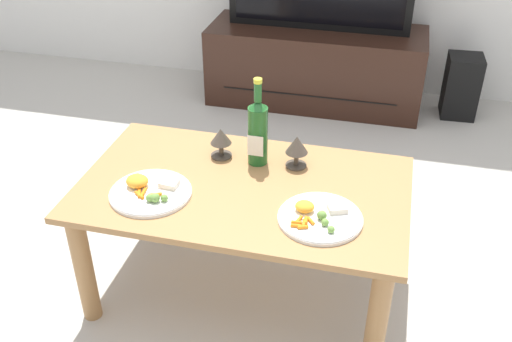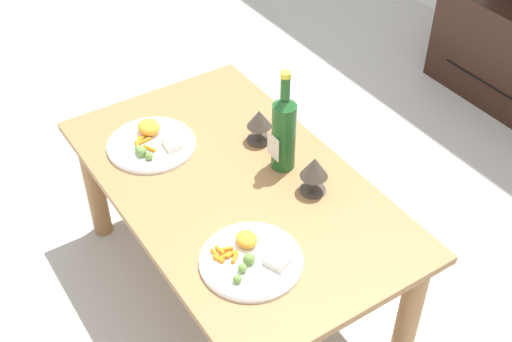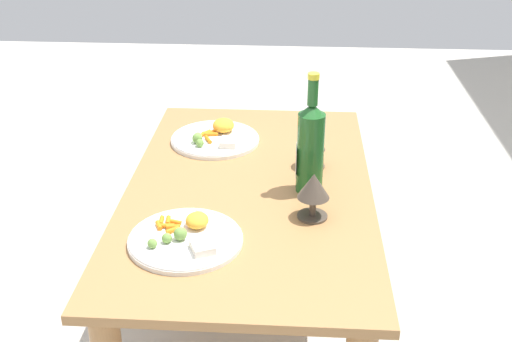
{
  "view_description": "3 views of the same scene",
  "coord_description": "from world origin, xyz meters",
  "px_view_note": "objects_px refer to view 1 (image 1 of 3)",
  "views": [
    {
      "loc": [
        0.47,
        -1.69,
        1.69
      ],
      "look_at": [
        0.04,
        0.03,
        0.56
      ],
      "focal_mm": 41.05,
      "sensor_mm": 36.0,
      "label": 1
    },
    {
      "loc": [
        1.34,
        -0.79,
        1.89
      ],
      "look_at": [
        0.04,
        0.05,
        0.56
      ],
      "focal_mm": 47.29,
      "sensor_mm": 36.0,
      "label": 2
    },
    {
      "loc": [
        1.62,
        0.12,
        1.38
      ],
      "look_at": [
        0.01,
        0.02,
        0.56
      ],
      "focal_mm": 45.05,
      "sensor_mm": 36.0,
      "label": 3
    }
  ],
  "objects_px": {
    "wine_bottle": "(258,130)",
    "dinner_plate_left": "(150,191)",
    "goblet_left": "(221,138)",
    "goblet_right": "(297,146)",
    "floor_speaker": "(461,86)",
    "dinner_plate_right": "(319,217)",
    "dining_table": "(243,206)",
    "tv_stand": "(315,66)"
  },
  "relations": [
    {
      "from": "dining_table",
      "to": "goblet_right",
      "type": "distance_m",
      "value": 0.3
    },
    {
      "from": "tv_stand",
      "to": "dinner_plate_left",
      "type": "bearing_deg",
      "value": -98.61
    },
    {
      "from": "dinner_plate_left",
      "to": "dinner_plate_right",
      "type": "relative_size",
      "value": 1.02
    },
    {
      "from": "floor_speaker",
      "to": "goblet_right",
      "type": "xyz_separation_m",
      "value": [
        -0.73,
        -1.64,
        0.4
      ]
    },
    {
      "from": "tv_stand",
      "to": "floor_speaker",
      "type": "xyz_separation_m",
      "value": [
        0.91,
        0.02,
        -0.05
      ]
    },
    {
      "from": "dining_table",
      "to": "goblet_right",
      "type": "relative_size",
      "value": 9.32
    },
    {
      "from": "goblet_right",
      "to": "dinner_plate_left",
      "type": "distance_m",
      "value": 0.57
    },
    {
      "from": "wine_bottle",
      "to": "goblet_left",
      "type": "bearing_deg",
      "value": 176.9
    },
    {
      "from": "floor_speaker",
      "to": "tv_stand",
      "type": "bearing_deg",
      "value": 178.24
    },
    {
      "from": "wine_bottle",
      "to": "dinner_plate_left",
      "type": "height_order",
      "value": "wine_bottle"
    },
    {
      "from": "goblet_right",
      "to": "dinner_plate_right",
      "type": "distance_m",
      "value": 0.35
    },
    {
      "from": "tv_stand",
      "to": "floor_speaker",
      "type": "relative_size",
      "value": 3.46
    },
    {
      "from": "dining_table",
      "to": "floor_speaker",
      "type": "distance_m",
      "value": 2.04
    },
    {
      "from": "wine_bottle",
      "to": "goblet_left",
      "type": "relative_size",
      "value": 2.88
    },
    {
      "from": "goblet_right",
      "to": "goblet_left",
      "type": "bearing_deg",
      "value": 180.0
    },
    {
      "from": "dining_table",
      "to": "tv_stand",
      "type": "relative_size",
      "value": 0.89
    },
    {
      "from": "wine_bottle",
      "to": "goblet_left",
      "type": "height_order",
      "value": "wine_bottle"
    },
    {
      "from": "goblet_right",
      "to": "floor_speaker",
      "type": "bearing_deg",
      "value": 65.95
    },
    {
      "from": "dining_table",
      "to": "tv_stand",
      "type": "distance_m",
      "value": 1.81
    },
    {
      "from": "floor_speaker",
      "to": "goblet_right",
      "type": "bearing_deg",
      "value": -116.94
    },
    {
      "from": "goblet_right",
      "to": "dinner_plate_left",
      "type": "relative_size",
      "value": 0.44
    },
    {
      "from": "floor_speaker",
      "to": "wine_bottle",
      "type": "relative_size",
      "value": 1.12
    },
    {
      "from": "wine_bottle",
      "to": "goblet_left",
      "type": "distance_m",
      "value": 0.16
    },
    {
      "from": "goblet_left",
      "to": "goblet_right",
      "type": "distance_m",
      "value": 0.3
    },
    {
      "from": "dining_table",
      "to": "wine_bottle",
      "type": "xyz_separation_m",
      "value": [
        0.01,
        0.17,
        0.23
      ]
    },
    {
      "from": "goblet_left",
      "to": "dinner_plate_left",
      "type": "height_order",
      "value": "goblet_left"
    },
    {
      "from": "goblet_right",
      "to": "dinner_plate_right",
      "type": "height_order",
      "value": "goblet_right"
    },
    {
      "from": "goblet_left",
      "to": "dinner_plate_right",
      "type": "height_order",
      "value": "goblet_left"
    },
    {
      "from": "dinner_plate_left",
      "to": "dinner_plate_right",
      "type": "height_order",
      "value": "dinner_plate_left"
    },
    {
      "from": "dining_table",
      "to": "dinner_plate_left",
      "type": "bearing_deg",
      "value": -156.47
    },
    {
      "from": "goblet_left",
      "to": "dinner_plate_right",
      "type": "bearing_deg",
      "value": -35.69
    },
    {
      "from": "floor_speaker",
      "to": "dinner_plate_left",
      "type": "bearing_deg",
      "value": -124.45
    },
    {
      "from": "tv_stand",
      "to": "wine_bottle",
      "type": "distance_m",
      "value": 1.68
    },
    {
      "from": "floor_speaker",
      "to": "dinner_plate_right",
      "type": "relative_size",
      "value": 1.36
    },
    {
      "from": "dining_table",
      "to": "goblet_right",
      "type": "height_order",
      "value": "goblet_right"
    },
    {
      "from": "goblet_left",
      "to": "dinner_plate_left",
      "type": "distance_m",
      "value": 0.36
    },
    {
      "from": "wine_bottle",
      "to": "dining_table",
      "type": "bearing_deg",
      "value": -94.08
    },
    {
      "from": "wine_bottle",
      "to": "goblet_right",
      "type": "bearing_deg",
      "value": 3.1
    },
    {
      "from": "floor_speaker",
      "to": "goblet_left",
      "type": "bearing_deg",
      "value": -125.0
    },
    {
      "from": "goblet_left",
      "to": "tv_stand",
      "type": "bearing_deg",
      "value": 85.66
    },
    {
      "from": "goblet_right",
      "to": "tv_stand",
      "type": "bearing_deg",
      "value": 96.12
    },
    {
      "from": "floor_speaker",
      "to": "dinner_plate_right",
      "type": "height_order",
      "value": "dinner_plate_right"
    }
  ]
}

